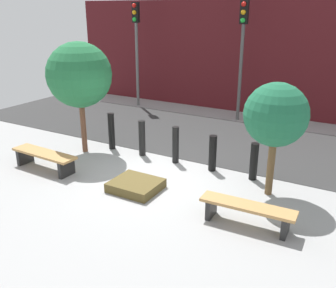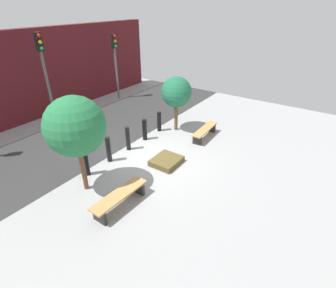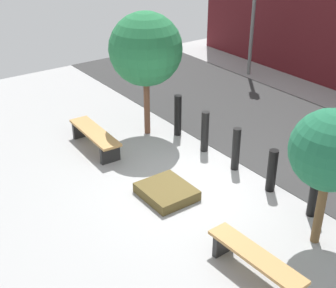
{
  "view_description": "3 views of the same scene",
  "coord_description": "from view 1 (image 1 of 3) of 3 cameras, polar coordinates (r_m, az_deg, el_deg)",
  "views": [
    {
      "loc": [
        4.48,
        -7.06,
        3.89
      ],
      "look_at": [
        0.49,
        -0.11,
        1.01
      ],
      "focal_mm": 40.0,
      "sensor_mm": 36.0,
      "label": 1
    },
    {
      "loc": [
        -6.8,
        -5.46,
        5.39
      ],
      "look_at": [
        0.25,
        -0.64,
        0.69
      ],
      "focal_mm": 28.0,
      "sensor_mm": 36.0,
      "label": 2
    },
    {
      "loc": [
        6.5,
        -5.38,
        5.37
      ],
      "look_at": [
        -0.29,
        -0.49,
        1.0
      ],
      "focal_mm": 50.0,
      "sensor_mm": 36.0,
      "label": 3
    }
  ],
  "objects": [
    {
      "name": "bollard_left",
      "position": [
        10.48,
        -3.98,
        0.9
      ],
      "size": [
        0.19,
        0.19,
        1.01
      ],
      "primitive_type": "cylinder",
      "color": "black",
      "rests_on": "ground"
    },
    {
      "name": "bench_right",
      "position": [
        7.32,
        11.97,
        -9.86
      ],
      "size": [
        1.81,
        0.47,
        0.45
      ],
      "rotation": [
        0.0,
        0.0,
        0.04
      ],
      "color": "black",
      "rests_on": "ground"
    },
    {
      "name": "bollard_center",
      "position": [
        9.95,
        1.16,
        -0.12
      ],
      "size": [
        0.18,
        0.18,
        1.0
      ],
      "primitive_type": "cylinder",
      "color": "black",
      "rests_on": "ground"
    },
    {
      "name": "building_facade",
      "position": [
        15.21,
        12.83,
        12.7
      ],
      "size": [
        16.2,
        0.5,
        4.27
      ],
      "primitive_type": "cube",
      "color": "#511419",
      "rests_on": "ground"
    },
    {
      "name": "tree_behind_left_bench",
      "position": [
        10.61,
        -13.37,
        10.17
      ],
      "size": [
        1.78,
        1.78,
        3.11
      ],
      "color": "brown",
      "rests_on": "ground"
    },
    {
      "name": "bollard_far_left",
      "position": [
        11.07,
        -8.61,
        1.94
      ],
      "size": [
        0.19,
        0.19,
        1.08
      ],
      "primitive_type": "cylinder",
      "color": "black",
      "rests_on": "ground"
    },
    {
      "name": "traffic_light_mid_west",
      "position": [
        13.83,
        11.26,
        15.2
      ],
      "size": [
        0.28,
        0.27,
        4.2
      ],
      "color": "#4F4F4F",
      "rests_on": "ground"
    },
    {
      "name": "ground_plane",
      "position": [
        9.23,
        -2.32,
        -5.17
      ],
      "size": [
        18.0,
        18.0,
        0.0
      ],
      "primitive_type": "plane",
      "color": "#999999"
    },
    {
      "name": "bollard_far_right",
      "position": [
        9.2,
        12.95,
        -2.62
      ],
      "size": [
        0.19,
        0.19,
        0.92
      ],
      "primitive_type": "cylinder",
      "color": "black",
      "rests_on": "ground"
    },
    {
      "name": "traffic_light_west",
      "position": [
        15.87,
        -4.87,
        15.99
      ],
      "size": [
        0.28,
        0.27,
        4.18
      ],
      "color": "slate",
      "rests_on": "ground"
    },
    {
      "name": "bench_left",
      "position": [
        10.08,
        -18.33,
        -1.88
      ],
      "size": [
        1.93,
        0.54,
        0.47
      ],
      "rotation": [
        0.0,
        0.0,
        -0.04
      ],
      "color": "black",
      "rests_on": "ground"
    },
    {
      "name": "road_strip",
      "position": [
        12.16,
        6.59,
        1.02
      ],
      "size": [
        18.0,
        4.29,
        0.01
      ],
      "primitive_type": "cube",
      "color": "#303030",
      "rests_on": "ground"
    },
    {
      "name": "bollard_right",
      "position": [
        9.53,
        6.82,
        -1.4
      ],
      "size": [
        0.2,
        0.2,
        0.94
      ],
      "primitive_type": "cylinder",
      "color": "black",
      "rests_on": "ground"
    },
    {
      "name": "planter_bed",
      "position": [
        8.63,
        -4.93,
        -6.31
      ],
      "size": [
        1.08,
        0.95,
        0.21
      ],
      "primitive_type": "cube",
      "color": "brown",
      "rests_on": "ground"
    },
    {
      "name": "tree_behind_right_bench",
      "position": [
        8.12,
        16.11,
        4.2
      ],
      "size": [
        1.36,
        1.36,
        2.51
      ],
      "color": "brown",
      "rests_on": "ground"
    }
  ]
}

